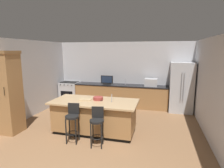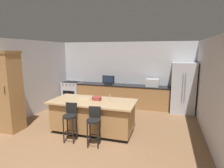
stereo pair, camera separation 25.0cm
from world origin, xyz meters
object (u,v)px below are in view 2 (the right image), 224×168
Objects in this scene: cabinet_tower at (9,90)px; cell_phone at (100,100)px; kitchen_island at (93,116)px; fruit_bowl at (97,98)px; cutting_board at (84,99)px; bar_stool_left at (70,119)px; bar_stool_right at (94,123)px; refrigerator at (183,88)px; tv_monitor at (108,80)px; microwave at (152,83)px; range_oven at (72,92)px.

cabinet_tower is 15.10× the size of cell_phone.
kitchen_island is 8.52× the size of fruit_bowl.
fruit_bowl reaches higher than cutting_board.
bar_stool_left is 0.66m from bar_stool_right.
bar_stool_right is at bearing -65.95° from kitchen_island.
refrigerator is 3.95m from bar_stool_right.
cabinet_tower is (-2.27, -0.61, 0.71)m from kitchen_island.
bar_stool_left is at bearing -93.35° from cutting_board.
bar_stool_right is (0.71, -3.31, -0.50)m from tv_monitor.
cabinet_tower is at bearing 169.82° from bar_stool_left.
fruit_bowl is (-2.43, -2.43, 0.02)m from refrigerator.
bar_stool_left is at bearing 166.40° from bar_stool_right.
tv_monitor is (-2.88, 0.03, 0.14)m from refrigerator.
refrigerator is (2.50, 2.55, 0.46)m from kitchen_island.
fruit_bowl is at bearing -135.06° from refrigerator.
bar_stool_left is at bearing -116.26° from fruit_bowl.
refrigerator is 4.31m from bar_stool_left.
kitchen_island is at bearing 15.03° from cabinet_tower.
kitchen_island is 2.43× the size of bar_stool_left.
cabinet_tower is 2.40× the size of bar_stool_right.
cabinet_tower reaches higher than refrigerator.
microwave is at bearing 57.03° from cutting_board.
range_oven is 6.08× the size of cell_phone.
cell_phone is (0.49, 0.78, 0.32)m from bar_stool_left.
kitchen_island is 4.72× the size of tv_monitor.
refrigerator is at bearing 33.52° from cabinet_tower.
bar_stool_right is (-2.17, -3.28, -0.36)m from refrigerator.
cabinet_tower is 4.53× the size of tv_monitor.
kitchen_island is 2.45m from cabinet_tower.
range_oven is at bearing 128.69° from kitchen_island.
bar_stool_right is at bearing -101.73° from cell_phone.
cabinet_tower is at bearing 173.34° from cell_phone.
tv_monitor is 2.50m from fruit_bowl.
bar_stool_left is 1.03× the size of bar_stool_right.
tv_monitor is 0.52× the size of bar_stool_left.
bar_stool_left is 2.78× the size of cutting_board.
kitchen_island is at bearing -134.43° from refrigerator.
refrigerator is at bearing 23.43° from cell_phone.
bar_stool_left is at bearing -115.80° from kitchen_island.
bar_stool_left reaches higher than cell_phone.
refrigerator is 3.38m from cell_phone.
microwave is at bearing 1.68° from tv_monitor.
microwave is 1.38× the size of cutting_board.
cabinet_tower is 2.03m from bar_stool_left.
microwave is (3.65, 3.24, -0.14)m from cabinet_tower.
tv_monitor is at bearing 92.28° from cutting_board.
cutting_board is at bearing -54.74° from range_oven.
bar_stool_right is 0.91m from cell_phone.
cell_phone is (0.09, -0.02, -0.04)m from fruit_bowl.
kitchen_island is 3.03m from microwave.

